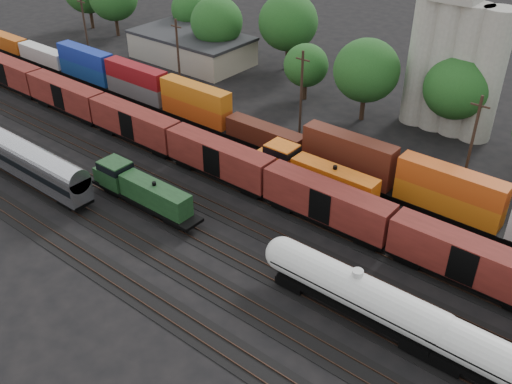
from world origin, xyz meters
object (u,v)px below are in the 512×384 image
Objects in this scene: green_locomotive at (139,188)px; orange_locomotive at (312,173)px; grain_silo at (455,53)px; tank_car_a at (355,291)px; passenger_coach at (21,157)px.

orange_locomotive is (13.47, 15.00, 0.14)m from green_locomotive.
green_locomotive is 45.89m from grain_silo.
green_locomotive is at bearing 180.00° from tank_car_a.
green_locomotive is 28.11m from tank_car_a.
passenger_coach is 0.82× the size of grain_silo.
orange_locomotive is at bearing 48.08° from green_locomotive.
orange_locomotive is 0.61× the size of grain_silo.
green_locomotive is 20.16m from orange_locomotive.
tank_car_a is 43.81m from passenger_coach.
tank_car_a is 0.65× the size of grain_silo.
grain_silo is at bearing 78.78° from orange_locomotive.
green_locomotive is 16.23m from passenger_coach.
orange_locomotive is 27.90m from grain_silo.
grain_silo is (-9.48, 41.00, 8.33)m from tank_car_a.
tank_car_a is 42.90m from grain_silo.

